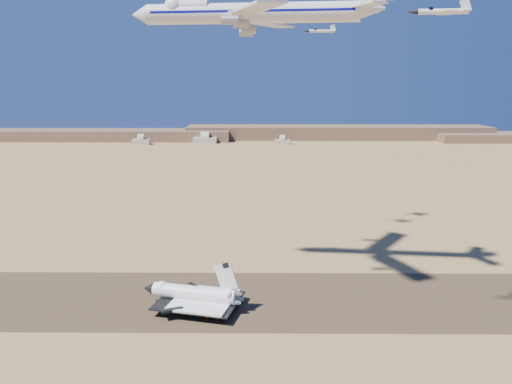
{
  "coord_description": "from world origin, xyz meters",
  "views": [
    {
      "loc": [
        12.15,
        -164.65,
        74.21
      ],
      "look_at": [
        10.59,
        8.0,
        37.12
      ],
      "focal_mm": 35.0,
      "sensor_mm": 36.0,
      "label": 1
    }
  ],
  "objects_px": {
    "shuttle": "(193,295)",
    "crew_a": "(207,317)",
    "carrier_747": "(244,13)",
    "crew_b": "(208,317)",
    "chase_jet_e": "(321,31)",
    "crew_c": "(216,319)",
    "chase_jet_b": "(442,11)",
    "chase_jet_d": "(291,20)"
  },
  "relations": [
    {
      "from": "crew_b",
      "to": "crew_c",
      "type": "height_order",
      "value": "crew_c"
    },
    {
      "from": "chase_jet_b",
      "to": "carrier_747",
      "type": "bearing_deg",
      "value": 137.75
    },
    {
      "from": "crew_a",
      "to": "crew_b",
      "type": "height_order",
      "value": "crew_a"
    },
    {
      "from": "crew_a",
      "to": "carrier_747",
      "type": "bearing_deg",
      "value": -1.08
    },
    {
      "from": "crew_c",
      "to": "chase_jet_b",
      "type": "xyz_separation_m",
      "value": [
        57.84,
        -19.54,
        90.77
      ]
    },
    {
      "from": "carrier_747",
      "to": "chase_jet_b",
      "type": "distance_m",
      "value": 74.05
    },
    {
      "from": "crew_b",
      "to": "chase_jet_e",
      "type": "xyz_separation_m",
      "value": [
        45.91,
        101.4,
        98.78
      ]
    },
    {
      "from": "carrier_747",
      "to": "crew_a",
      "type": "bearing_deg",
      "value": -102.82
    },
    {
      "from": "chase_jet_e",
      "to": "chase_jet_b",
      "type": "bearing_deg",
      "value": -85.94
    },
    {
      "from": "crew_b",
      "to": "crew_c",
      "type": "xyz_separation_m",
      "value": [
        2.93,
        -1.96,
        0.07
      ]
    },
    {
      "from": "chase_jet_b",
      "to": "chase_jet_e",
      "type": "bearing_deg",
      "value": 102.33
    },
    {
      "from": "crew_a",
      "to": "shuttle",
      "type": "bearing_deg",
      "value": 47.76
    },
    {
      "from": "chase_jet_b",
      "to": "chase_jet_d",
      "type": "distance_m",
      "value": 111.85
    },
    {
      "from": "shuttle",
      "to": "chase_jet_e",
      "type": "bearing_deg",
      "value": 74.7
    },
    {
      "from": "shuttle",
      "to": "carrier_747",
      "type": "height_order",
      "value": "carrier_747"
    },
    {
      "from": "carrier_747",
      "to": "chase_jet_e",
      "type": "height_order",
      "value": "carrier_747"
    },
    {
      "from": "shuttle",
      "to": "crew_c",
      "type": "relative_size",
      "value": 20.39
    },
    {
      "from": "crew_a",
      "to": "chase_jet_d",
      "type": "bearing_deg",
      "value": -1.93
    },
    {
      "from": "crew_a",
      "to": "crew_c",
      "type": "distance_m",
      "value": 3.42
    },
    {
      "from": "crew_b",
      "to": "chase_jet_d",
      "type": "height_order",
      "value": "chase_jet_d"
    },
    {
      "from": "shuttle",
      "to": "crew_b",
      "type": "bearing_deg",
      "value": -41.67
    },
    {
      "from": "crew_a",
      "to": "chase_jet_b",
      "type": "relative_size",
      "value": 0.13
    },
    {
      "from": "carrier_747",
      "to": "crew_b",
      "type": "height_order",
      "value": "carrier_747"
    },
    {
      "from": "chase_jet_b",
      "to": "chase_jet_d",
      "type": "bearing_deg",
      "value": 111.29
    },
    {
      "from": "crew_c",
      "to": "chase_jet_d",
      "type": "height_order",
      "value": "chase_jet_d"
    },
    {
      "from": "crew_c",
      "to": "chase_jet_e",
      "type": "bearing_deg",
      "value": -82.18
    },
    {
      "from": "chase_jet_d",
      "to": "chase_jet_e",
      "type": "xyz_separation_m",
      "value": [
        15.55,
        15.81,
        -2.91
      ]
    },
    {
      "from": "crew_b",
      "to": "carrier_747",
      "type": "bearing_deg",
      "value": -29.76
    },
    {
      "from": "shuttle",
      "to": "crew_a",
      "type": "bearing_deg",
      "value": -46.16
    },
    {
      "from": "crew_a",
      "to": "crew_c",
      "type": "relative_size",
      "value": 1.1
    },
    {
      "from": "crew_b",
      "to": "chase_jet_b",
      "type": "bearing_deg",
      "value": -120.6
    },
    {
      "from": "crew_a",
      "to": "chase_jet_e",
      "type": "bearing_deg",
      "value": -6.72
    },
    {
      "from": "crew_c",
      "to": "chase_jet_e",
      "type": "height_order",
      "value": "chase_jet_e"
    },
    {
      "from": "chase_jet_d",
      "to": "chase_jet_e",
      "type": "distance_m",
      "value": 22.37
    },
    {
      "from": "shuttle",
      "to": "chase_jet_d",
      "type": "relative_size",
      "value": 2.52
    },
    {
      "from": "chase_jet_b",
      "to": "chase_jet_e",
      "type": "xyz_separation_m",
      "value": [
        -14.86,
        122.9,
        7.95
      ]
    },
    {
      "from": "crew_a",
      "to": "crew_c",
      "type": "height_order",
      "value": "crew_a"
    },
    {
      "from": "chase_jet_b",
      "to": "chase_jet_e",
      "type": "distance_m",
      "value": 124.05
    },
    {
      "from": "shuttle",
      "to": "chase_jet_b",
      "type": "relative_size",
      "value": 2.37
    },
    {
      "from": "crew_a",
      "to": "crew_c",
      "type": "xyz_separation_m",
      "value": [
        3.28,
        -1.0,
        -0.08
      ]
    },
    {
      "from": "carrier_747",
      "to": "chase_jet_d",
      "type": "relative_size",
      "value": 6.27
    },
    {
      "from": "carrier_747",
      "to": "crew_b",
      "type": "relative_size",
      "value": 54.75
    }
  ]
}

